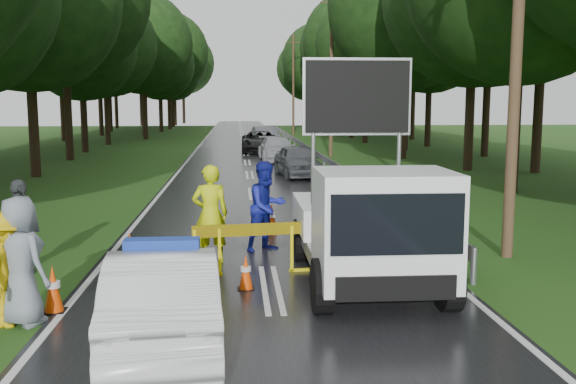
{
  "coord_description": "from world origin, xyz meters",
  "views": [
    {
      "loc": [
        -0.59,
        -11.07,
        3.32
      ],
      "look_at": [
        0.56,
        3.19,
        1.3
      ],
      "focal_mm": 40.0,
      "sensor_mm": 36.0,
      "label": 1
    }
  ],
  "objects": [
    {
      "name": "ground",
      "position": [
        0.0,
        0.0,
        0.0
      ],
      "size": [
        160.0,
        160.0,
        0.0
      ],
      "primitive_type": "plane",
      "color": "#1E4C15",
      "rests_on": "ground"
    },
    {
      "name": "road",
      "position": [
        0.0,
        30.0,
        0.01
      ],
      "size": [
        7.0,
        140.0,
        0.02
      ],
      "primitive_type": "cube",
      "color": "black",
      "rests_on": "ground"
    },
    {
      "name": "guardrail",
      "position": [
        3.7,
        29.67,
        0.55
      ],
      "size": [
        0.12,
        60.06,
        0.7
      ],
      "color": "gray",
      "rests_on": "ground"
    },
    {
      "name": "utility_pole_near",
      "position": [
        5.2,
        2.0,
        5.06
      ],
      "size": [
        1.4,
        0.24,
        10.0
      ],
      "color": "#4D3424",
      "rests_on": "ground"
    },
    {
      "name": "utility_pole_mid",
      "position": [
        5.2,
        28.0,
        5.06
      ],
      "size": [
        1.4,
        0.24,
        10.0
      ],
      "color": "#4D3424",
      "rests_on": "ground"
    },
    {
      "name": "utility_pole_far",
      "position": [
        5.2,
        54.0,
        5.06
      ],
      "size": [
        1.4,
        0.24,
        10.0
      ],
      "color": "#4D3424",
      "rests_on": "ground"
    },
    {
      "name": "police_sedan",
      "position": [
        -1.61,
        -2.49,
        0.67
      ],
      "size": [
        1.76,
        4.17,
        1.47
      ],
      "rotation": [
        0.0,
        0.0,
        3.23
      ],
      "color": "silver",
      "rests_on": "ground"
    },
    {
      "name": "work_truck",
      "position": [
        1.75,
        0.05,
        1.11
      ],
      "size": [
        2.36,
        5.18,
        4.11
      ],
      "rotation": [
        0.0,
        0.0,
        -0.01
      ],
      "color": "gray",
      "rests_on": "ground"
    },
    {
      "name": "barrier",
      "position": [
        -0.23,
        1.0,
        0.76
      ],
      "size": [
        2.42,
        0.37,
        1.01
      ],
      "rotation": [
        0.0,
        0.0,
        0.13
      ],
      "color": "yellow",
      "rests_on": "ground"
    },
    {
      "name": "officer",
      "position": [
        -1.14,
        2.0,
        1.03
      ],
      "size": [
        0.8,
        0.58,
        2.05
      ],
      "primitive_type": "imported",
      "rotation": [
        0.0,
        0.0,
        3.27
      ],
      "color": "#CEE30C",
      "rests_on": "ground"
    },
    {
      "name": "civilian",
      "position": [
        0.07,
        3.0,
        1.01
      ],
      "size": [
        1.24,
        1.19,
        2.02
      ],
      "primitive_type": "imported",
      "rotation": [
        0.0,
        0.0,
        0.6
      ],
      "color": "#161D93",
      "rests_on": "ground"
    },
    {
      "name": "bystander_left",
      "position": [
        -4.0,
        -1.53,
        0.86
      ],
      "size": [
        0.65,
        1.12,
        1.73
      ],
      "primitive_type": "imported",
      "rotation": [
        0.0,
        0.0,
        1.58
      ],
      "color": "gold",
      "rests_on": "ground"
    },
    {
      "name": "bystander_mid",
      "position": [
        -4.78,
        1.5,
        0.92
      ],
      "size": [
        0.82,
        1.17,
        1.85
      ],
      "primitive_type": "imported",
      "rotation": [
        0.0,
        0.0,
        1.94
      ],
      "color": "#414549",
      "rests_on": "ground"
    },
    {
      "name": "bystander_right",
      "position": [
        -3.8,
        -1.5,
        0.97
      ],
      "size": [
        1.13,
        1.07,
        1.95
      ],
      "primitive_type": "imported",
      "rotation": [
        0.0,
        0.0,
        2.49
      ],
      "color": "gray",
      "rests_on": "ground"
    },
    {
      "name": "queue_car_first",
      "position": [
        2.13,
        17.27,
        0.71
      ],
      "size": [
        2.13,
        4.35,
        1.43
      ],
      "primitive_type": "imported",
      "rotation": [
        0.0,
        0.0,
        0.11
      ],
      "color": "#43464C",
      "rests_on": "ground"
    },
    {
      "name": "queue_car_second",
      "position": [
        1.69,
        24.92,
        0.68
      ],
      "size": [
        2.09,
        4.73,
        1.35
      ],
      "primitive_type": "imported",
      "rotation": [
        0.0,
        0.0,
        0.04
      ],
      "color": "#9A9CA1",
      "rests_on": "ground"
    },
    {
      "name": "queue_car_third",
      "position": [
        0.96,
        30.92,
        0.72
      ],
      "size": [
        2.4,
        5.17,
        1.43
      ],
      "primitive_type": "imported",
      "rotation": [
        0.0,
        0.0,
        -0.0
      ],
      "color": "black",
      "rests_on": "ground"
    },
    {
      "name": "queue_car_fourth",
      "position": [
        1.56,
        36.92,
        0.75
      ],
      "size": [
        2.08,
        4.68,
        1.49
      ],
      "primitive_type": "imported",
      "rotation": [
        0.0,
        0.0,
        0.11
      ],
      "color": "#42444A",
      "rests_on": "ground"
    },
    {
      "name": "cone_near_left",
      "position": [
        -3.5,
        -1.0,
        0.37
      ],
      "size": [
        0.36,
        0.36,
        0.77
      ],
      "color": "black",
      "rests_on": "ground"
    },
    {
      "name": "cone_center",
      "position": [
        -0.45,
        0.0,
        0.31
      ],
      "size": [
        0.3,
        0.3,
        0.64
      ],
      "color": "black",
      "rests_on": "ground"
    },
    {
      "name": "cone_far",
      "position": [
        0.29,
        5.0,
        0.37
      ],
      "size": [
        0.36,
        0.36,
        0.75
      ],
      "color": "black",
      "rests_on": "ground"
    },
    {
      "name": "cone_left_mid",
      "position": [
        -2.81,
        2.11,
        0.32
      ],
      "size": [
        0.31,
        0.31,
        0.65
      ],
      "color": "black",
      "rests_on": "ground"
    },
    {
      "name": "cone_right",
      "position": [
        3.01,
        1.5,
        0.32
      ],
      "size": [
        0.31,
        0.31,
        0.65
      ],
      "color": "black",
      "rests_on": "ground"
    }
  ]
}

